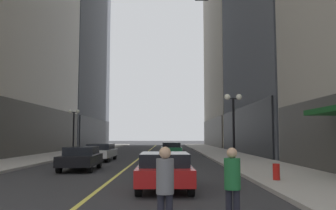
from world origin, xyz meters
TOP-DOWN VIEW (x-y plane):
  - ground_plane at (0.00, 35.00)m, footprint 200.00×200.00m
  - sidewalk_left at (-8.25, 35.00)m, footprint 4.50×78.00m
  - sidewalk_right at (8.25, 35.00)m, footprint 4.50×78.00m
  - lane_centre_stripe at (0.00, 35.00)m, footprint 0.16×70.00m
  - car_red at (2.37, 9.66)m, footprint 1.99×4.22m
  - car_black at (-2.41, 16.65)m, footprint 1.98×4.12m
  - car_white at (-2.77, 24.16)m, footprint 2.00×4.82m
  - car_green at (2.81, 30.79)m, footprint 1.95×4.70m
  - pedestrian_in_grey_suit at (2.44, 3.64)m, footprint 0.39×0.39m
  - pedestrian_in_green_parka at (3.84, 4.30)m, footprint 0.44×0.44m
  - traffic_light_near_right at (5.35, 3.87)m, footprint 3.43×0.35m
  - street_lamp_left_far at (-6.40, 29.60)m, footprint 1.06×0.36m
  - street_lamp_right_mid at (6.40, 17.55)m, footprint 1.06×0.36m
  - fire_hydrant_right at (6.90, 11.21)m, footprint 0.28×0.28m

SIDE VIEW (x-z plane):
  - ground_plane at x=0.00m, z-range 0.00..0.00m
  - lane_centre_stripe at x=0.00m, z-range 0.00..0.01m
  - sidewalk_left at x=-8.25m, z-range 0.00..0.15m
  - sidewalk_right at x=8.25m, z-range 0.00..0.15m
  - fire_hydrant_right at x=6.90m, z-range 0.00..0.80m
  - car_black at x=-2.41m, z-range 0.06..1.38m
  - car_red at x=2.37m, z-range 0.06..1.38m
  - car_green at x=2.81m, z-range 0.06..1.38m
  - car_white at x=-2.77m, z-range 0.06..1.38m
  - pedestrian_in_green_parka at x=3.84m, z-range 0.14..1.82m
  - pedestrian_in_grey_suit at x=2.44m, z-range 0.14..1.86m
  - street_lamp_left_far at x=-6.40m, z-range 1.04..5.47m
  - street_lamp_right_mid at x=6.40m, z-range 1.04..5.47m
  - traffic_light_near_right at x=5.35m, z-range 0.92..6.57m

